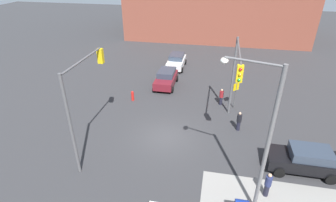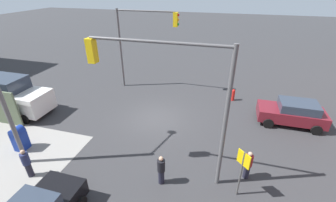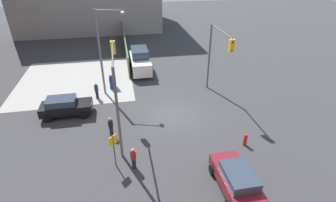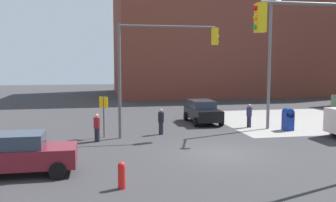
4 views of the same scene
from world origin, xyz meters
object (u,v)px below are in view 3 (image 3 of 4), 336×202
object	(u,v)px
traffic_signal_nw_corner	(115,80)
traffic_signal_se_corner	(217,50)
mailbox_blue	(113,81)
hatchback_maroon	(236,179)
pedestrian_crossing	(133,158)
sedan_black	(65,106)
pedestrian_walking_north	(111,126)
fire_hydrant	(245,139)
street_lamp_corner	(103,47)
van_white_delivery	(140,61)
pedestrian_waiting	(97,91)

from	to	relation	value
traffic_signal_nw_corner	traffic_signal_se_corner	distance (m)	10.20
traffic_signal_nw_corner	mailbox_blue	size ratio (longest dim) A/B	4.55
hatchback_maroon	mailbox_blue	bearing A→B (deg)	24.55
mailbox_blue	hatchback_maroon	distance (m)	16.41
mailbox_blue	pedestrian_crossing	bearing A→B (deg)	-174.29
mailbox_blue	pedestrian_crossing	world-z (taller)	pedestrian_crossing
mailbox_blue	sedan_black	size ratio (longest dim) A/B	0.34
traffic_signal_nw_corner	pedestrian_crossing	distance (m)	5.32
traffic_signal_se_corner	hatchback_maroon	distance (m)	12.22
traffic_signal_nw_corner	pedestrian_walking_north	distance (m)	3.92
sedan_black	fire_hydrant	bearing A→B (deg)	-116.88
street_lamp_corner	pedestrian_crossing	distance (m)	11.69
mailbox_blue	hatchback_maroon	bearing A→B (deg)	-155.45
street_lamp_corner	pedestrian_crossing	size ratio (longest dim) A/B	5.20
van_white_delivery	pedestrian_crossing	distance (m)	16.00
pedestrian_waiting	mailbox_blue	bearing A→B (deg)	39.05
hatchback_maroon	sedan_black	distance (m)	14.96
pedestrian_crossing	sedan_black	bearing A→B (deg)	-67.85
pedestrian_crossing	pedestrian_walking_north	size ratio (longest dim) A/B	0.98
van_white_delivery	pedestrian_walking_north	world-z (taller)	van_white_delivery
street_lamp_corner	pedestrian_walking_north	distance (m)	8.10
hatchback_maroon	sedan_black	xyz separation A→B (m)	(10.39, 10.77, 0.00)
traffic_signal_nw_corner	pedestrian_waiting	bearing A→B (deg)	17.32
traffic_signal_nw_corner	van_white_delivery	distance (m)	13.02
traffic_signal_se_corner	hatchback_maroon	world-z (taller)	traffic_signal_se_corner
van_white_delivery	traffic_signal_se_corner	bearing A→B (deg)	-139.89
street_lamp_corner	van_white_delivery	size ratio (longest dim) A/B	1.48
mailbox_blue	pedestrian_waiting	bearing A→B (deg)	143.13
sedan_black	street_lamp_corner	bearing A→B (deg)	-45.65
street_lamp_corner	pedestrian_walking_north	size ratio (longest dim) A/B	5.12
street_lamp_corner	hatchback_maroon	size ratio (longest dim) A/B	1.97
pedestrian_waiting	traffic_signal_se_corner	bearing A→B (deg)	-22.42
mailbox_blue	pedestrian_walking_north	world-z (taller)	pedestrian_walking_north
hatchback_maroon	van_white_delivery	bearing A→B (deg)	10.90
street_lamp_corner	sedan_black	world-z (taller)	street_lamp_corner
sedan_black	traffic_signal_nw_corner	bearing A→B (deg)	-131.07
mailbox_blue	pedestrian_waiting	distance (m)	2.50
van_white_delivery	pedestrian_walking_north	size ratio (longest dim) A/B	3.45
pedestrian_crossing	pedestrian_waiting	distance (m)	10.36
traffic_signal_se_corner	pedestrian_walking_north	xyz separation A→B (m)	(-4.59, 9.70, -3.80)
fire_hydrant	van_white_delivery	xyz separation A→B (m)	(15.07, 6.00, 0.79)
mailbox_blue	pedestrian_walking_north	size ratio (longest dim) A/B	0.91
van_white_delivery	street_lamp_corner	bearing A→B (deg)	143.76
pedestrian_waiting	pedestrian_crossing	bearing A→B (deg)	-88.97
mailbox_blue	pedestrian_waiting	xyz separation A→B (m)	(-2.00, 1.50, 0.05)
street_lamp_corner	hatchback_maroon	distance (m)	16.08
pedestrian_crossing	pedestrian_walking_north	xyz separation A→B (m)	(3.80, 1.40, 0.01)
hatchback_maroon	pedestrian_walking_north	xyz separation A→B (m)	(6.72, 7.02, -0.04)
sedan_black	pedestrian_walking_north	size ratio (longest dim) A/B	2.67
pedestrian_crossing	traffic_signal_nw_corner	bearing A→B (deg)	-91.41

